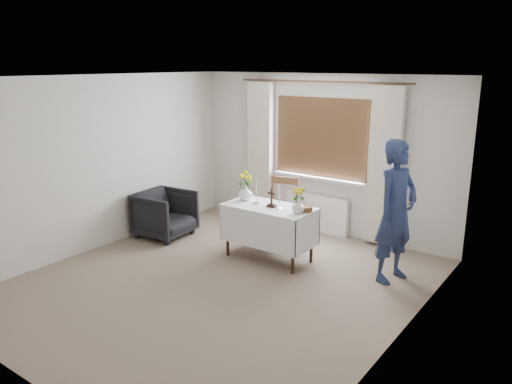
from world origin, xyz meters
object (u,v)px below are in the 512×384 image
(person, at_px, (396,211))
(flower_vase_right, at_px, (298,207))
(wooden_chair, at_px, (280,211))
(flower_vase_left, at_px, (245,193))
(armchair, at_px, (165,214))
(wooden_cross, at_px, (272,198))
(altar_table, at_px, (269,233))

(person, xyz_separation_m, flower_vase_right, (-1.15, -0.41, -0.04))
(wooden_chair, height_order, flower_vase_left, wooden_chair)
(armchair, height_order, person, person)
(person, height_order, wooden_cross, person)
(person, distance_m, flower_vase_left, 2.11)
(altar_table, distance_m, flower_vase_left, 0.67)
(flower_vase_left, bearing_deg, altar_table, -8.13)
(wooden_cross, bearing_deg, person, 7.72)
(altar_table, relative_size, person, 0.70)
(altar_table, distance_m, armchair, 1.85)
(armchair, xyz_separation_m, flower_vase_left, (1.39, 0.25, 0.50))
(flower_vase_right, bearing_deg, wooden_cross, 175.53)
(wooden_chair, relative_size, flower_vase_right, 5.58)
(armchair, height_order, flower_vase_right, flower_vase_right)
(wooden_chair, bearing_deg, person, -23.93)
(wooden_chair, xyz_separation_m, person, (1.87, -0.28, 0.39))
(armchair, distance_m, flower_vase_left, 1.50)
(wooden_chair, height_order, wooden_cross, wooden_cross)
(flower_vase_left, xyz_separation_m, flower_vase_right, (0.94, -0.11, -0.02))
(altar_table, relative_size, wooden_cross, 4.78)
(armchair, bearing_deg, person, -86.10)
(person, relative_size, flower_vase_left, 8.41)
(altar_table, xyz_separation_m, flower_vase_left, (-0.45, 0.06, 0.49))
(flower_vase_right, bearing_deg, altar_table, 175.10)
(armchair, distance_m, person, 3.56)
(wooden_chair, distance_m, flower_vase_right, 1.06)
(wooden_chair, bearing_deg, flower_vase_right, -59.15)
(armchair, bearing_deg, altar_table, -89.31)
(altar_table, bearing_deg, armchair, -174.15)
(wooden_chair, xyz_separation_m, wooden_cross, (0.28, -0.65, 0.40))
(wooden_cross, xyz_separation_m, flower_vase_left, (-0.50, 0.07, -0.02))
(armchair, xyz_separation_m, flower_vase_right, (2.33, 0.15, 0.49))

